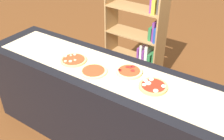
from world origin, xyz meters
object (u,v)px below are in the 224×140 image
(pizza_plain_1, at_px, (93,71))
(bookshelf, at_px, (141,42))
(pizza_mushroom_0, at_px, (73,60))
(pizza_pepperoni_2, at_px, (129,72))
(pizza_mozzarella_3, at_px, (153,86))

(pizza_plain_1, bearing_deg, bookshelf, 97.68)
(pizza_mushroom_0, xyz_separation_m, bookshelf, (0.10, 1.19, -0.29))
(pizza_mushroom_0, xyz_separation_m, pizza_pepperoni_2, (0.53, 0.11, 0.00))
(pizza_mushroom_0, distance_m, bookshelf, 1.23)
(pizza_pepperoni_2, height_order, pizza_mozzarella_3, same)
(pizza_mushroom_0, relative_size, bookshelf, 0.17)
(pizza_plain_1, distance_m, bookshelf, 1.28)
(pizza_plain_1, bearing_deg, pizza_mushroom_0, 169.97)
(pizza_mushroom_0, height_order, pizza_plain_1, pizza_mushroom_0)
(pizza_plain_1, relative_size, bookshelf, 0.17)
(pizza_mozzarella_3, xyz_separation_m, bookshelf, (-0.70, 1.15, -0.29))
(pizza_mozzarella_3, relative_size, bookshelf, 0.16)
(pizza_mushroom_0, relative_size, pizza_mozzarella_3, 1.04)
(pizza_plain_1, height_order, pizza_pepperoni_2, pizza_pepperoni_2)
(pizza_plain_1, height_order, bookshelf, bookshelf)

